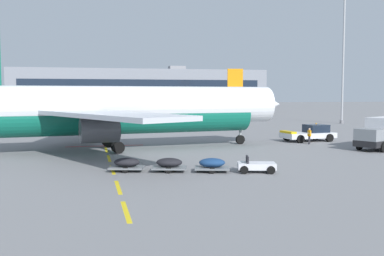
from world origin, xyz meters
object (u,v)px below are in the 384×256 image
object	(u,v)px
airliner_foreground	(126,109)
ground_crew_worker	(309,135)
baggage_train	(191,164)
catering_truck	(384,132)
apron_light_mast_far	(344,41)
airliner_mid_left	(188,98)
pushback_tug	(310,133)

from	to	relation	value
airliner_foreground	ground_crew_worker	xyz separation A→B (m)	(19.64, -0.03, -2.95)
baggage_train	ground_crew_worker	xyz separation A→B (m)	(16.33, 13.96, 0.47)
catering_truck	apron_light_mast_far	bearing A→B (deg)	64.49
baggage_train	ground_crew_worker	world-z (taller)	ground_crew_worker
catering_truck	apron_light_mast_far	size ratio (longest dim) A/B	0.31
airliner_mid_left	apron_light_mast_far	bearing A→B (deg)	-71.56
airliner_mid_left	baggage_train	bearing A→B (deg)	-102.31
catering_truck	baggage_train	world-z (taller)	catering_truck
pushback_tug	ground_crew_worker	distance (m)	3.34
ground_crew_worker	apron_light_mast_far	distance (m)	39.51
airliner_foreground	airliner_mid_left	bearing A→B (deg)	73.52
pushback_tug	airliner_mid_left	distance (m)	79.09
airliner_foreground	ground_crew_worker	distance (m)	19.86
catering_truck	baggage_train	xyz separation A→B (m)	(-21.49, -8.40, -1.11)
airliner_foreground	ground_crew_worker	world-z (taller)	airliner_foreground
airliner_foreground	baggage_train	size ratio (longest dim) A/B	3.01
pushback_tug	ground_crew_worker	world-z (taller)	pushback_tug
pushback_tug	ground_crew_worker	bearing A→B (deg)	-118.22
pushback_tug	ground_crew_worker	xyz separation A→B (m)	(-1.58, -2.94, 0.10)
airliner_mid_left	catering_truck	world-z (taller)	airliner_mid_left
airliner_foreground	baggage_train	distance (m)	14.78
apron_light_mast_far	pushback_tug	bearing A→B (deg)	-127.33
pushback_tug	catering_truck	xyz separation A→B (m)	(3.59, -8.50, 0.74)
airliner_mid_left	catering_truck	xyz separation A→B (m)	(0.58, -87.47, -2.44)
catering_truck	ground_crew_worker	distance (m)	7.61
baggage_train	apron_light_mast_far	xyz separation A→B (m)	(38.32, 43.67, 14.44)
airliner_mid_left	baggage_train	distance (m)	98.19
airliner_foreground	airliner_mid_left	world-z (taller)	airliner_mid_left
airliner_mid_left	pushback_tug	bearing A→B (deg)	-92.18
baggage_train	catering_truck	bearing A→B (deg)	21.36
airliner_foreground	apron_light_mast_far	world-z (taller)	apron_light_mast_far
pushback_tug	airliner_mid_left	bearing A→B (deg)	87.82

